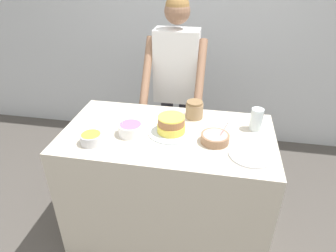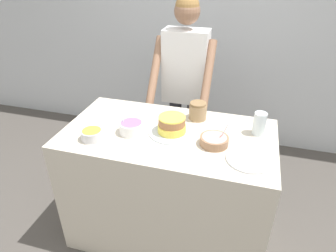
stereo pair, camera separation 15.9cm
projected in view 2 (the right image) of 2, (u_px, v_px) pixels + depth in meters
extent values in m
cube|color=silver|center=(210.00, 27.00, 3.12)|extent=(10.00, 0.05, 2.60)
cube|color=beige|center=(168.00, 186.00, 2.23)|extent=(1.41, 0.77, 0.93)
cylinder|color=#2D2D38|center=(175.00, 137.00, 2.92)|extent=(0.11, 0.11, 0.82)
cylinder|color=#2D2D38|center=(192.00, 139.00, 2.89)|extent=(0.11, 0.11, 0.82)
cube|color=white|center=(186.00, 66.00, 2.54)|extent=(0.37, 0.20, 0.62)
cylinder|color=#8E664C|center=(155.00, 71.00, 2.46)|extent=(0.07, 0.39, 0.52)
cylinder|color=#8E664C|center=(208.00, 76.00, 2.35)|extent=(0.07, 0.39, 0.52)
sphere|color=#8E664C|center=(187.00, 11.00, 2.32)|extent=(0.21, 0.21, 0.21)
sphere|color=olive|center=(187.00, 6.00, 2.30)|extent=(0.19, 0.19, 0.19)
cylinder|color=silver|center=(172.00, 132.00, 1.99)|extent=(0.31, 0.31, 0.01)
cylinder|color=#F2DB4C|center=(172.00, 128.00, 1.98)|extent=(0.19, 0.19, 0.05)
cylinder|color=#9E663D|center=(172.00, 121.00, 1.95)|extent=(0.18, 0.18, 0.05)
cylinder|color=#F2DB4C|center=(172.00, 117.00, 1.93)|extent=(0.18, 0.18, 0.01)
cylinder|color=#936B4C|center=(214.00, 141.00, 1.86)|extent=(0.18, 0.18, 0.06)
cylinder|color=pink|center=(214.00, 138.00, 1.85)|extent=(0.15, 0.15, 0.01)
cylinder|color=silver|center=(224.00, 132.00, 1.85)|extent=(0.05, 0.07, 0.15)
cylinder|color=white|center=(132.00, 128.00, 1.98)|extent=(0.16, 0.16, 0.08)
cylinder|color=#9E66B7|center=(131.00, 123.00, 1.96)|extent=(0.14, 0.14, 0.01)
cylinder|color=silver|center=(123.00, 121.00, 1.97)|extent=(0.01, 0.07, 0.14)
cylinder|color=silver|center=(92.00, 135.00, 1.91)|extent=(0.14, 0.14, 0.06)
cylinder|color=#EF9938|center=(92.00, 131.00, 1.90)|extent=(0.12, 0.12, 0.01)
cylinder|color=silver|center=(259.00, 124.00, 1.94)|extent=(0.08, 0.08, 0.15)
cylinder|color=silver|center=(249.00, 159.00, 1.73)|extent=(0.27, 0.27, 0.01)
cylinder|color=#9E7F5B|center=(198.00, 112.00, 2.13)|extent=(0.13, 0.13, 0.11)
cylinder|color=olive|center=(198.00, 104.00, 2.10)|extent=(0.12, 0.12, 0.02)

